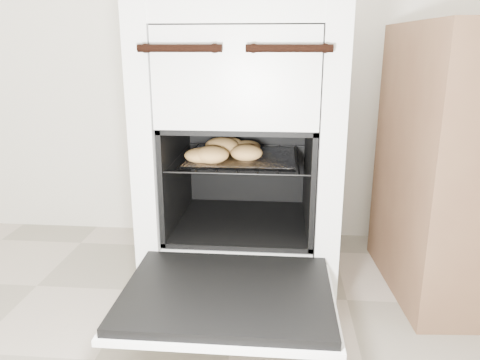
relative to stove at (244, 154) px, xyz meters
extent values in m
cube|color=white|center=(0.00, 0.01, 0.01)|extent=(0.56, 0.60, 0.86)
cylinder|color=black|center=(-0.13, -0.30, 0.33)|extent=(0.21, 0.02, 0.02)
cylinder|color=black|center=(0.13, -0.30, 0.33)|extent=(0.21, 0.02, 0.02)
cube|color=black|center=(0.00, -0.47, -0.23)|extent=(0.49, 0.38, 0.02)
cube|color=white|center=(0.00, -0.47, -0.24)|extent=(0.51, 0.39, 0.02)
cylinder|color=black|center=(-0.20, -0.06, 0.00)|extent=(0.01, 0.39, 0.01)
cylinder|color=black|center=(0.20, -0.06, 0.00)|extent=(0.01, 0.39, 0.01)
cylinder|color=black|center=(0.00, -0.25, 0.00)|extent=(0.40, 0.01, 0.01)
cylinder|color=black|center=(0.00, 0.13, 0.00)|extent=(0.40, 0.01, 0.01)
cylinder|color=black|center=(-0.17, -0.06, 0.00)|extent=(0.01, 0.38, 0.01)
cylinder|color=black|center=(-0.11, -0.06, 0.00)|extent=(0.01, 0.38, 0.01)
cylinder|color=black|center=(-0.06, -0.06, 0.00)|extent=(0.01, 0.38, 0.01)
cylinder|color=black|center=(0.00, -0.06, 0.00)|extent=(0.01, 0.38, 0.01)
cylinder|color=black|center=(0.06, -0.06, 0.00)|extent=(0.01, 0.38, 0.01)
cylinder|color=black|center=(0.11, -0.06, 0.00)|extent=(0.01, 0.38, 0.01)
cylinder|color=black|center=(0.17, -0.06, 0.00)|extent=(0.01, 0.38, 0.01)
cube|color=white|center=(0.00, -0.08, 0.01)|extent=(0.32, 0.28, 0.01)
ellipsoid|color=tan|center=(-0.05, -0.01, 0.03)|extent=(0.12, 0.12, 0.04)
ellipsoid|color=tan|center=(-0.06, -0.06, 0.04)|extent=(0.11, 0.11, 0.05)
ellipsoid|color=tan|center=(-0.11, -0.16, 0.03)|extent=(0.12, 0.12, 0.04)
ellipsoid|color=tan|center=(0.01, -0.02, 0.03)|extent=(0.12, 0.12, 0.04)
ellipsoid|color=tan|center=(-0.08, -0.17, 0.04)|extent=(0.11, 0.11, 0.05)
ellipsoid|color=tan|center=(0.02, -0.13, 0.04)|extent=(0.13, 0.13, 0.05)
camera|label=1|loc=(0.12, -1.45, 0.34)|focal=35.00mm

